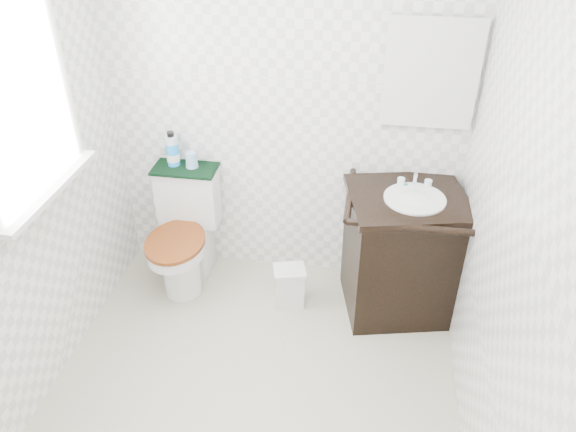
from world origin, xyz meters
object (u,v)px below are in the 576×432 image
(mouthwash_bottle, at_px, (172,150))
(cup, at_px, (191,160))
(toilet, at_px, (186,236))
(trash_bin, at_px, (289,286))
(vanity, at_px, (402,251))

(mouthwash_bottle, height_order, cup, mouthwash_bottle)
(toilet, distance_m, cup, 0.52)
(toilet, bearing_deg, trash_bin, -13.20)
(vanity, bearing_deg, trash_bin, -171.33)
(toilet, distance_m, vanity, 1.40)
(trash_bin, relative_size, cup, 2.84)
(toilet, height_order, vanity, vanity)
(toilet, bearing_deg, mouthwash_bottle, 117.82)
(trash_bin, distance_m, mouthwash_bottle, 1.14)
(mouthwash_bottle, relative_size, cup, 2.28)
(toilet, height_order, trash_bin, toilet)
(vanity, height_order, mouthwash_bottle, mouthwash_bottle)
(toilet, bearing_deg, vanity, -2.69)
(toilet, relative_size, mouthwash_bottle, 3.37)
(vanity, xyz_separation_m, cup, (-1.36, 0.21, 0.41))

